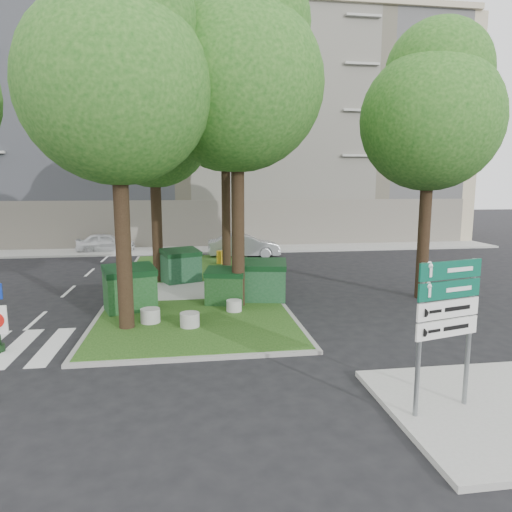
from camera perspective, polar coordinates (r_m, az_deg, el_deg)
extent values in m
plane|color=black|center=(11.60, -9.87, -12.75)|extent=(120.00, 120.00, 0.00)
cube|color=#174213|center=(19.24, -7.77, -3.72)|extent=(6.00, 16.00, 0.12)
cube|color=gray|center=(19.24, -7.77, -3.75)|extent=(6.30, 16.30, 0.10)
cube|color=#999993|center=(29.58, -8.96, 0.71)|extent=(42.00, 3.00, 0.12)
cube|color=silver|center=(13.64, -25.91, -10.16)|extent=(5.00, 3.00, 0.01)
cube|color=tan|center=(36.96, -9.15, 14.69)|extent=(41.00, 12.00, 16.00)
cylinder|color=black|center=(13.46, -16.36, 3.56)|extent=(0.44, 0.44, 6.16)
sphere|color=#184D14|center=(13.65, -17.09, 19.38)|extent=(5.20, 5.20, 5.20)
sphere|color=#184D14|center=(14.23, -15.99, 26.29)|extent=(3.90, 3.90, 3.90)
cylinder|color=black|center=(15.39, -2.28, 5.60)|extent=(0.44, 0.44, 6.72)
sphere|color=#184D14|center=(15.68, -2.38, 20.65)|extent=(5.60, 5.60, 5.60)
sphere|color=#184D14|center=(16.40, -1.34, 27.08)|extent=(4.20, 4.20, 4.20)
cylinder|color=black|center=(19.87, -12.33, 4.96)|extent=(0.44, 0.44, 5.88)
sphere|color=#184D14|center=(19.95, -12.68, 15.24)|extent=(4.80, 4.80, 4.80)
sphere|color=#184D14|center=(20.38, -11.92, 19.90)|extent=(3.60, 3.60, 3.60)
cylinder|color=black|center=(22.86, -3.77, 7.05)|extent=(0.44, 0.44, 7.00)
sphere|color=#184D14|center=(23.11, -3.89, 17.65)|extent=(5.80, 5.80, 5.80)
sphere|color=#184D14|center=(23.71, -3.20, 22.35)|extent=(4.35, 4.35, 4.35)
cylinder|color=black|center=(18.02, 20.34, 4.21)|extent=(0.44, 0.44, 5.88)
sphere|color=#184D14|center=(18.11, 20.98, 15.53)|extent=(5.00, 5.00, 5.00)
sphere|color=#184D14|center=(18.71, 21.82, 20.48)|extent=(3.75, 3.75, 3.75)
cube|color=#103C13|center=(15.73, -15.46, -4.31)|extent=(1.83, 1.52, 1.24)
cube|color=black|center=(15.58, -15.57, -1.73)|extent=(1.91, 1.60, 0.36)
cube|color=#10391E|center=(19.75, -9.35, -1.51)|extent=(1.78, 1.52, 1.18)
cube|color=black|center=(19.63, -9.40, 0.46)|extent=(1.86, 1.61, 0.34)
cube|color=black|center=(16.04, -3.84, -4.11)|extent=(1.49, 1.19, 1.03)
cube|color=black|center=(15.92, -3.86, -2.00)|extent=(1.55, 1.26, 0.30)
cube|color=#123C1C|center=(16.49, 1.02, -3.44)|extent=(1.69, 1.30, 1.20)
cube|color=black|center=(16.35, 1.03, -1.06)|extent=(1.76, 1.38, 0.35)
cylinder|color=#9F9F9A|center=(14.28, -13.07, -7.26)|extent=(0.59, 0.59, 0.42)
cylinder|color=#A7A6A2|center=(15.14, -2.76, -6.22)|extent=(0.51, 0.51, 0.36)
cylinder|color=#999894|center=(13.67, -8.28, -7.87)|extent=(0.57, 0.57, 0.41)
cylinder|color=gold|center=(24.07, -4.50, -0.14)|extent=(0.38, 0.38, 0.67)
cylinder|color=slate|center=(8.68, 19.73, -9.99)|extent=(0.11, 0.11, 2.81)
cylinder|color=slate|center=(9.50, 25.11, -8.68)|extent=(0.11, 0.11, 2.81)
cube|color=#094F39|center=(8.79, 23.03, -1.58)|extent=(1.37, 0.39, 0.32)
cube|color=#094F39|center=(8.85, 22.89, -3.85)|extent=(1.37, 0.39, 0.32)
cube|color=white|center=(8.94, 22.75, -6.08)|extent=(1.37, 0.39, 0.32)
cube|color=white|center=(9.03, 22.61, -8.27)|extent=(1.37, 0.39, 0.32)
imported|color=white|center=(30.21, -18.25, 1.59)|extent=(3.69, 1.76, 1.22)
imported|color=#A8ACB0|center=(26.70, -1.53, 1.30)|extent=(4.25, 1.65, 1.38)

